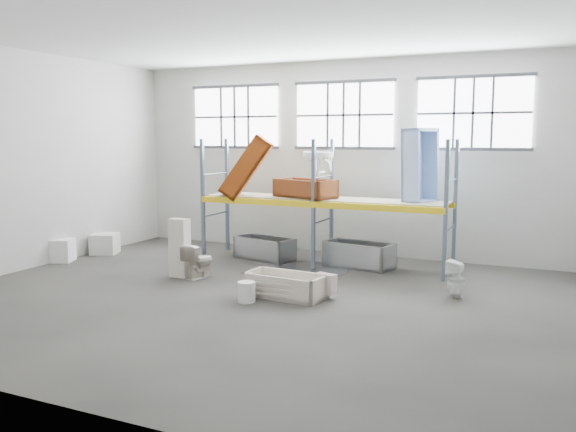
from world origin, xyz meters
The scene contains 33 objects.
floor centered at (0.00, 0.00, -0.05)m, with size 12.00×10.00×0.10m, color #4C4641.
ceiling centered at (0.00, 0.00, 5.05)m, with size 12.00×10.00×0.10m, color silver.
wall_back centered at (0.00, 5.05, 2.50)m, with size 12.00×0.10×5.00m, color #A4A299.
wall_front centered at (0.00, -5.05, 2.50)m, with size 12.00×0.10×5.00m, color #BAB7AC.
wall_left centered at (-6.05, 0.00, 2.50)m, with size 0.10×10.00×5.00m, color #B5B2A8.
window_left centered at (-3.20, 4.94, 3.60)m, with size 2.60×0.04×1.60m, color white.
window_mid centered at (0.00, 4.94, 3.60)m, with size 2.60×0.04×1.60m, color white.
window_right centered at (3.20, 4.94, 3.60)m, with size 2.60×0.04×1.60m, color white.
rack_upright_la centered at (-3.00, 2.90, 1.50)m, with size 0.08×0.08×3.00m, color slate.
rack_upright_lb centered at (-3.00, 4.10, 1.50)m, with size 0.08×0.08×3.00m, color slate.
rack_upright_ma centered at (0.00, 2.90, 1.50)m, with size 0.08×0.08×3.00m, color slate.
rack_upright_mb centered at (0.00, 4.10, 1.50)m, with size 0.08×0.08×3.00m, color slate.
rack_upright_ra centered at (3.00, 2.90, 1.50)m, with size 0.08×0.08×3.00m, color slate.
rack_upright_rb centered at (3.00, 4.10, 1.50)m, with size 0.08×0.08×3.00m, color slate.
rack_beam_front centered at (0.00, 2.90, 1.50)m, with size 6.00×0.10×0.14m, color yellow.
rack_beam_back centered at (0.00, 4.10, 1.50)m, with size 6.00×0.10×0.14m, color yellow.
shelf_deck centered at (0.00, 3.50, 1.58)m, with size 5.90×1.10×0.03m, color gray.
wet_patch centered at (0.00, 2.70, 0.00)m, with size 1.80×1.80×0.00m, color black.
bathtub_beige centered at (0.47, 0.35, 0.23)m, with size 1.54×0.72×0.45m, color beige, non-canonical shape.
cistern_spare centered at (1.21, 0.58, 0.28)m, with size 0.40×0.19×0.38m, color beige.
sink_in_tub centered at (0.62, 0.63, 0.16)m, with size 0.45×0.45×0.15m, color #F1E5CF.
toilet_beige centered at (-1.91, 0.99, 0.38)m, with size 0.42×0.74×0.76m, color beige.
cistern_tall centered at (-2.32, 0.89, 0.64)m, with size 0.41×0.27×1.28m, color beige.
toilet_white centered at (3.46, 1.64, 0.36)m, with size 0.33×0.33×0.72m, color white.
steel_tub_left centered at (-1.51, 3.39, 0.28)m, with size 1.50×0.70×0.55m, color #B1B3B9, non-canonical shape.
steel_tub_right centered at (0.92, 3.49, 0.29)m, with size 1.60×0.75×0.59m, color #B5B9BD, non-canonical shape.
rust_tub_flat centered at (-0.43, 3.43, 1.82)m, with size 1.53×0.72×0.43m, color #84390E, non-canonical shape.
rust_tub_tilted centered at (-1.96, 3.29, 2.29)m, with size 1.66×0.78×0.47m, color #9C3B0D, non-canonical shape.
sink_on_shelf centered at (-0.08, 3.37, 2.09)m, with size 0.73×0.56×0.65m, color white.
blue_tub_upright centered at (2.25, 3.73, 2.40)m, with size 1.68×0.79×0.47m, color #8EACE1, non-canonical shape.
bucket centered at (-0.03, -0.29, 0.19)m, with size 0.33×0.33×0.38m, color silver.
carton_near centered at (-5.98, 1.02, 0.28)m, with size 0.65×0.56×0.56m, color white.
carton_far centered at (-5.66, 2.27, 0.26)m, with size 0.63×0.63×0.53m, color silver.
Camera 1 is at (5.19, -9.80, 3.03)m, focal length 37.38 mm.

